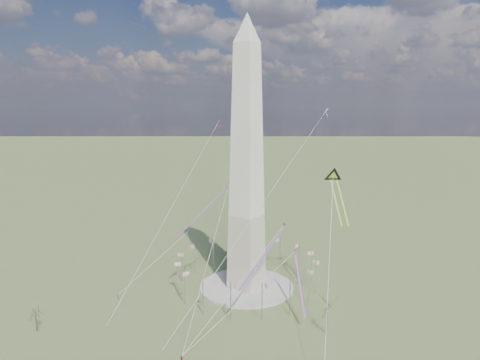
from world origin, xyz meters
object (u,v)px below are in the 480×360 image
Objects in this scene: washington_monument at (247,164)px; person_west at (118,296)px; kite_delta_black at (334,179)px; tree_near at (327,305)px.

washington_monument is 67.00m from person_west.
kite_delta_black reaches higher than person_west.
person_west is at bearing -164.02° from tree_near.
washington_monument reaches higher than kite_delta_black.
tree_near is at bearing 75.01° from kite_delta_black.
tree_near is 75.20m from person_west.
kite_delta_black is at bearing 111.04° from tree_near.
washington_monument is at bearing -138.26° from person_west.
tree_near is 44.46m from kite_delta_black.
washington_monument is 31.64m from kite_delta_black.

